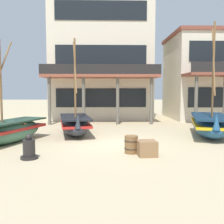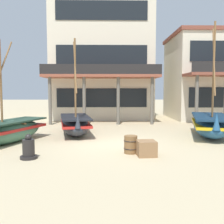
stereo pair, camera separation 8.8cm
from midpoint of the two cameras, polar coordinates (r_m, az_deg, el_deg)
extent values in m
plane|color=tan|center=(11.99, 0.30, -7.08)|extent=(120.00, 120.00, 0.00)
ellipsoid|color=#2D333D|center=(14.46, -8.05, -2.99)|extent=(2.21, 4.20, 1.05)
cube|color=red|center=(14.44, -8.05, -2.48)|extent=(2.19, 4.05, 0.13)
cube|color=black|center=(14.40, -8.07, -1.09)|extent=(2.24, 4.13, 0.07)
cone|color=#2D333D|center=(12.50, -7.45, -2.02)|extent=(0.35, 0.35, 0.73)
cylinder|color=brown|center=(13.84, -8.02, 6.85)|extent=(0.10, 0.10, 4.49)
cylinder|color=brown|center=(13.89, -8.06, 10.08)|extent=(0.41, 1.79, 2.88)
cube|color=brown|center=(14.71, -8.15, -1.42)|extent=(1.41, 0.42, 0.06)
ellipsoid|color=#23517A|center=(14.79, 21.28, -2.94)|extent=(2.97, 5.06, 1.13)
cube|color=gold|center=(14.78, 21.29, -2.40)|extent=(2.94, 4.88, 0.14)
cube|color=#132C43|center=(14.74, 21.34, -0.94)|extent=(3.00, 4.98, 0.08)
cone|color=#23517A|center=(12.48, 22.49, -2.00)|extent=(0.43, 0.43, 0.79)
cylinder|color=brown|center=(14.11, 21.89, 8.08)|extent=(0.10, 0.10, 5.14)
cylinder|color=brown|center=(14.16, 21.97, 10.62)|extent=(0.57, 1.78, 3.57)
cube|color=brown|center=(15.10, 21.17, -1.28)|extent=(1.61, 0.61, 0.06)
ellipsoid|color=#427056|center=(13.06, -21.54, -4.10)|extent=(2.67, 4.30, 1.05)
cube|color=red|center=(13.04, -21.55, -3.53)|extent=(2.63, 4.15, 0.13)
cube|color=#243D2F|center=(13.00, -21.60, -2.00)|extent=(2.68, 4.24, 0.07)
cylinder|color=brown|center=(12.54, -23.37, 5.65)|extent=(0.10, 0.10, 4.01)
cylinder|color=brown|center=(12.57, -23.46, 8.22)|extent=(0.62, 1.54, 2.93)
cube|color=brown|center=(13.25, -20.72, -2.35)|extent=(1.25, 0.59, 0.06)
cylinder|color=black|center=(9.88, -17.82, -9.59)|extent=(0.62, 0.62, 0.10)
cylinder|color=black|center=(9.80, -17.87, -7.58)|extent=(0.43, 0.43, 0.61)
sphere|color=black|center=(9.73, -17.93, -5.39)|extent=(0.24, 0.24, 0.24)
cylinder|color=brown|center=(10.17, 4.44, -7.23)|extent=(0.52, 0.52, 0.70)
torus|color=black|center=(10.14, 4.45, -6.38)|extent=(0.56, 0.56, 0.03)
torus|color=black|center=(10.20, 4.44, -8.07)|extent=(0.56, 0.56, 0.03)
cube|color=olive|center=(9.83, 7.93, -8.04)|extent=(0.75, 0.75, 0.58)
cube|color=beige|center=(24.05, -2.04, 11.21)|extent=(8.66, 6.37, 10.33)
cube|color=brown|center=(25.21, -2.08, 23.31)|extent=(9.00, 6.62, 0.30)
cube|color=black|center=(20.69, -2.16, 3.18)|extent=(7.27, 0.06, 1.52)
cube|color=black|center=(20.88, -2.19, 12.67)|extent=(7.27, 0.06, 1.52)
cube|color=black|center=(21.63, -2.22, 21.75)|extent=(7.27, 0.06, 1.52)
cube|color=brown|center=(19.49, -2.25, 7.94)|extent=(8.66, 2.51, 0.20)
cylinder|color=#666056|center=(19.03, -13.53, 2.40)|extent=(0.24, 0.24, 3.44)
cylinder|color=#666056|center=(18.66, -6.08, 2.46)|extent=(0.24, 0.24, 3.44)
cylinder|color=#666056|center=(18.61, 1.53, 2.48)|extent=(0.24, 0.24, 3.44)
cylinder|color=#666056|center=(18.88, 9.05, 2.46)|extent=(0.24, 0.24, 3.44)
cube|color=black|center=(18.32, -2.33, 9.56)|extent=(8.66, 0.08, 0.70)
cube|color=beige|center=(24.71, 21.33, 6.93)|extent=(7.12, 6.34, 7.08)
cube|color=brown|center=(25.14, 21.59, 15.36)|extent=(7.41, 6.60, 0.30)
cylinder|color=#666056|center=(18.82, 18.50, 2.41)|extent=(0.24, 0.24, 3.54)
camera|label=1|loc=(0.04, -89.80, 0.02)|focal=40.99mm
camera|label=2|loc=(0.04, 90.20, -0.02)|focal=40.99mm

